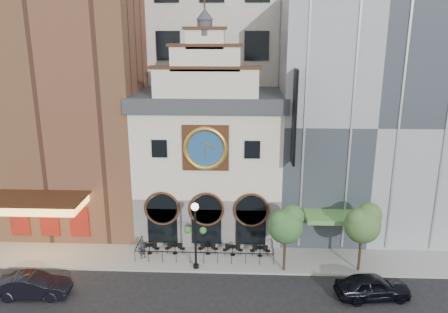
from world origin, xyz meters
TOP-DOWN VIEW (x-y plane):
  - ground at (0.00, 0.00)m, footprint 120.00×120.00m
  - sidewalk at (0.00, 2.50)m, footprint 44.00×5.00m
  - clock_building at (0.00, 7.82)m, footprint 12.60×8.78m
  - theater_building at (-13.00, 9.96)m, footprint 14.00×15.60m
  - retail_building at (12.99, 9.99)m, footprint 14.00×14.40m
  - office_tower at (0.00, 20.00)m, footprint 20.00×16.00m
  - cafe_railing at (0.00, 2.50)m, footprint 10.60×2.60m
  - bistro_0 at (-4.45, 2.53)m, footprint 1.58×0.68m
  - bistro_1 at (-2.42, 2.61)m, footprint 1.58×0.68m
  - bistro_2 at (0.19, 2.70)m, footprint 1.58×0.68m
  - bistro_3 at (2.17, 2.57)m, footprint 1.58×0.68m
  - bistro_4 at (4.32, 2.52)m, footprint 1.58×0.68m
  - car_right at (11.61, -2.58)m, footprint 5.12×2.60m
  - car_left at (-11.06, -3.40)m, footprint 4.90×1.95m
  - pedestrian at (-4.80, 1.78)m, footprint 0.66×0.67m
  - lamppost at (-0.53, 0.50)m, footprint 1.66×0.57m
  - tree_left at (6.06, 0.53)m, footprint 2.62×2.52m
  - tree_right at (11.57, 0.74)m, footprint 2.71×2.61m

SIDE VIEW (x-z plane):
  - ground at x=0.00m, z-range 0.00..0.00m
  - sidewalk at x=0.00m, z-range 0.00..0.15m
  - cafe_railing at x=0.00m, z-range 0.15..1.05m
  - bistro_0 at x=-4.45m, z-range 0.16..1.06m
  - bistro_1 at x=-2.42m, z-range 0.16..1.06m
  - bistro_2 at x=0.19m, z-range 0.16..1.06m
  - bistro_3 at x=2.17m, z-range 0.16..1.06m
  - bistro_4 at x=4.32m, z-range 0.16..1.06m
  - car_left at x=-11.06m, z-range 0.00..1.59m
  - car_right at x=11.61m, z-range 0.00..1.67m
  - pedestrian at x=-4.80m, z-range 0.15..1.71m
  - lamppost at x=-0.53m, z-range 0.76..5.95m
  - tree_left at x=6.06m, z-range 1.33..6.37m
  - tree_right at x=11.57m, z-range 1.37..6.58m
  - clock_building at x=0.00m, z-range -2.64..16.01m
  - retail_building at x=12.99m, z-range 0.14..20.14m
  - theater_building at x=-13.00m, z-range 0.10..25.10m
  - office_tower at x=0.00m, z-range 0.00..40.00m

